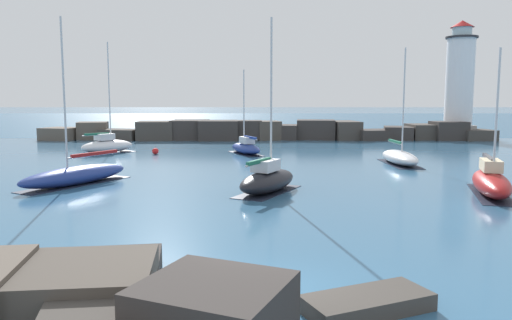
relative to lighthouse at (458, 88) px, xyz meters
The scene contains 12 objects.
ground_plane 59.28m from the lighthouse, 116.45° to the right, with size 600.00×600.00×0.00m, color #336084.
open_sea_beyond 65.00m from the lighthouse, 113.94° to the left, with size 400.00×116.00×0.01m.
breakwater_jetty 25.79m from the lighthouse, behind, with size 58.58×6.73×2.54m.
lighthouse is the anchor object (origin of this frame).
foreground_rocks 63.21m from the lighthouse, 119.23° to the right, with size 13.64×8.55×1.48m.
sailboat_moored_0 41.49m from the lighthouse, 109.39° to the right, with size 3.62×7.09×8.00m.
sailboat_moored_1 33.63m from the lighthouse, 146.94° to the right, with size 3.90×6.05×8.09m.
sailboat_moored_2 30.32m from the lighthouse, 120.29° to the right, with size 2.23×6.89×9.31m.
sailboat_moored_3 52.28m from the lighthouse, 136.97° to the right, with size 5.57×7.90×10.15m.
sailboat_moored_4 45.24m from the lighthouse, 157.51° to the right, with size 5.44×5.55×10.77m.
sailboat_moored_5 46.49m from the lighthouse, 124.44° to the right, with size 4.35×5.89×9.83m.
mooring_buoy_orange_near 41.36m from the lighthouse, 152.99° to the right, with size 0.62×0.62×0.82m.
Camera 1 is at (-0.50, -13.39, 5.31)m, focal length 35.00 mm.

